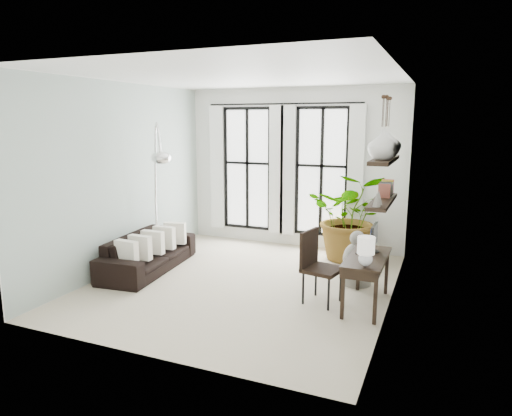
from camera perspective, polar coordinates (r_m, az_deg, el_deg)
The scene contains 16 objects.
floor at distance 7.38m, azimuth -1.61°, elevation -9.37°, with size 5.00×5.00×0.00m, color #C0B498.
ceiling at distance 6.96m, azimuth -1.75°, elevation 16.19°, with size 5.00×5.00×0.00m, color white.
wall_left at distance 8.17m, azimuth -16.25°, elevation 3.74°, with size 5.00×5.00×0.00m, color #9BADA4.
wall_right at distance 6.41m, azimuth 16.99°, elevation 1.83°, with size 5.00×5.00×0.00m, color white.
wall_back at distance 9.31m, azimuth 4.68°, elevation 4.96°, with size 4.50×4.50×0.00m, color white.
windows at distance 9.31m, azimuth 3.37°, elevation 4.73°, with size 3.26×0.13×2.65m.
wall_shelves at distance 6.28m, azimuth 15.66°, elevation 2.90°, with size 0.25×1.30×0.60m.
sofa at distance 8.15m, azimuth -13.30°, elevation -5.41°, with size 2.12×0.83×0.62m, color black.
throw_pillows at distance 8.05m, azimuth -12.78°, elevation -4.19°, with size 0.40×1.52×0.40m.
plant at distance 8.56m, azimuth 11.76°, elevation -1.05°, with size 1.47×1.28×1.64m, color #2D7228.
desk at distance 6.43m, azimuth 13.64°, elevation -6.31°, with size 0.52×1.23×1.12m.
desk_chair at distance 6.55m, azimuth 7.58°, elevation -6.67°, with size 0.58×0.58×1.04m.
arc_lamp at distance 7.99m, azimuth -12.22°, elevation 5.63°, with size 0.76×0.72×2.53m.
buddha at distance 7.42m, azimuth 12.45°, elevation -6.57°, with size 0.48×0.48×0.86m.
vase_a at distance 5.94m, azimuth 15.58°, elevation 7.69°, with size 0.37×0.37×0.38m, color white.
vase_b at distance 6.34m, azimuth 16.04°, elevation 7.85°, with size 0.37×0.37×0.38m, color white.
Camera 1 is at (2.85, -6.31, 2.56)m, focal length 32.00 mm.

